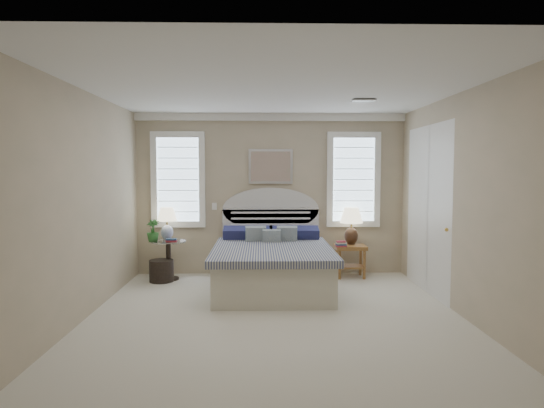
{
  "coord_description": "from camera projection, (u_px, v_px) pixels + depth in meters",
  "views": [
    {
      "loc": [
        -0.17,
        -5.68,
        1.76
      ],
      "look_at": [
        -0.01,
        1.0,
        1.29
      ],
      "focal_mm": 32.0,
      "sensor_mm": 36.0,
      "label": 1
    }
  ],
  "objects": [
    {
      "name": "books_left",
      "position": [
        172.0,
        240.0,
        7.67
      ],
      "size": [
        0.17,
        0.13,
        0.05
      ],
      "rotation": [
        0.0,
        0.0,
        0.04
      ],
      "color": "#9D2734",
      "rests_on": "side_table_left"
    },
    {
      "name": "crown_molding",
      "position": [
        271.0,
        117.0,
        8.06
      ],
      "size": [
        4.5,
        0.08,
        0.12
      ],
      "primitive_type": "cube",
      "color": "white",
      "rests_on": "wall_back"
    },
    {
      "name": "closet_door",
      "position": [
        428.0,
        209.0,
        6.96
      ],
      "size": [
        0.02,
        1.8,
        2.4
      ],
      "primitive_type": "cube",
      "color": "white",
      "rests_on": "floor"
    },
    {
      "name": "nightstand_right",
      "position": [
        350.0,
        254.0,
        7.94
      ],
      "size": [
        0.5,
        0.4,
        0.53
      ],
      "color": "olive",
      "rests_on": "floor"
    },
    {
      "name": "bed",
      "position": [
        272.0,
        262.0,
        7.22
      ],
      "size": [
        1.72,
        2.28,
        1.47
      ],
      "color": "beige",
      "rests_on": "floor"
    },
    {
      "name": "ceiling",
      "position": [
        275.0,
        89.0,
        5.6
      ],
      "size": [
        4.5,
        5.0,
        0.01
      ],
      "primitive_type": "cube",
      "color": "white",
      "rests_on": "wall_back"
    },
    {
      "name": "switch_plate",
      "position": [
        214.0,
        206.0,
        8.16
      ],
      "size": [
        0.08,
        0.01,
        0.12
      ],
      "primitive_type": "cube",
      "color": "white",
      "rests_on": "wall_back"
    },
    {
      "name": "books_right",
      "position": [
        341.0,
        244.0,
        7.78
      ],
      "size": [
        0.18,
        0.14,
        0.09
      ],
      "rotation": [
        0.0,
        0.0,
        0.08
      ],
      "color": "#9D2734",
      "rests_on": "nightstand_right"
    },
    {
      "name": "potted_plant",
      "position": [
        153.0,
        231.0,
        7.63
      ],
      "size": [
        0.22,
        0.22,
        0.35
      ],
      "primitive_type": "imported",
      "rotation": [
        0.0,
        0.0,
        -0.11
      ],
      "color": "#307931",
      "rests_on": "side_table_left"
    },
    {
      "name": "painting",
      "position": [
        271.0,
        166.0,
        8.11
      ],
      "size": [
        0.74,
        0.04,
        0.58
      ],
      "primitive_type": "cube",
      "color": "silver",
      "rests_on": "wall_back"
    },
    {
      "name": "lamp_right",
      "position": [
        351.0,
        222.0,
        8.03
      ],
      "size": [
        0.42,
        0.42,
        0.62
      ],
      "rotation": [
        0.0,
        0.0,
        -0.13
      ],
      "color": "black",
      "rests_on": "nightstand_right"
    },
    {
      "name": "floor_pot",
      "position": [
        162.0,
        271.0,
        7.64
      ],
      "size": [
        0.43,
        0.43,
        0.34
      ],
      "primitive_type": "cylinder",
      "rotation": [
        0.0,
        0.0,
        -0.14
      ],
      "color": "black",
      "rests_on": "floor"
    },
    {
      "name": "floor",
      "position": [
        275.0,
        317.0,
        5.79
      ],
      "size": [
        4.5,
        5.0,
        0.01
      ],
      "primitive_type": "cube",
      "color": "beige",
      "rests_on": "ground"
    },
    {
      "name": "hvac_vent",
      "position": [
        364.0,
        101.0,
        6.43
      ],
      "size": [
        0.3,
        0.2,
        0.02
      ],
      "primitive_type": "cube",
      "color": "#B2B2B2",
      "rests_on": "ceiling"
    },
    {
      "name": "side_table_left",
      "position": [
        168.0,
        256.0,
        7.77
      ],
      "size": [
        0.56,
        0.56,
        0.63
      ],
      "color": "black",
      "rests_on": "floor"
    },
    {
      "name": "wall_left",
      "position": [
        82.0,
        205.0,
        5.64
      ],
      "size": [
        0.02,
        5.0,
        2.7
      ],
      "primitive_type": "cube",
      "color": "#C4AF93",
      "rests_on": "floor"
    },
    {
      "name": "lamp_left",
      "position": [
        167.0,
        220.0,
        7.86
      ],
      "size": [
        0.43,
        0.43,
        0.53
      ],
      "rotation": [
        0.0,
        0.0,
        0.42
      ],
      "color": "white",
      "rests_on": "side_table_left"
    },
    {
      "name": "wall_back",
      "position": [
        271.0,
        194.0,
        8.19
      ],
      "size": [
        4.5,
        0.02,
        2.7
      ],
      "primitive_type": "cube",
      "color": "#C4AF93",
      "rests_on": "floor"
    },
    {
      "name": "window_left",
      "position": [
        178.0,
        180.0,
        8.11
      ],
      "size": [
        0.9,
        0.06,
        1.6
      ],
      "primitive_type": "cube",
      "color": "#C4E1F8",
      "rests_on": "wall_back"
    },
    {
      "name": "window_right",
      "position": [
        353.0,
        180.0,
        8.18
      ],
      "size": [
        0.9,
        0.06,
        1.6
      ],
      "primitive_type": "cube",
      "color": "#C4E1F8",
      "rests_on": "wall_back"
    },
    {
      "name": "wall_right",
      "position": [
        464.0,
        205.0,
        5.75
      ],
      "size": [
        0.02,
        5.0,
        2.7
      ],
      "primitive_type": "cube",
      "color": "#C4AF93",
      "rests_on": "floor"
    }
  ]
}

